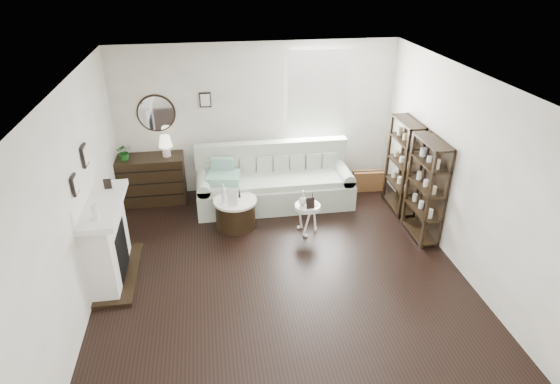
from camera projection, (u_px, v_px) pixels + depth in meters
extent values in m
plane|color=black|center=(282.00, 272.00, 6.59)|extent=(5.50, 5.50, 0.00)
plane|color=white|center=(282.00, 82.00, 5.35)|extent=(5.50, 5.50, 0.00)
plane|color=beige|center=(257.00, 119.00, 8.38)|extent=(5.00, 0.00, 5.00)
plane|color=beige|center=(339.00, 348.00, 3.56)|extent=(5.00, 0.00, 5.00)
plane|color=beige|center=(77.00, 202.00, 5.63)|extent=(0.00, 5.50, 5.50)
plane|color=beige|center=(464.00, 174.00, 6.32)|extent=(0.00, 5.50, 5.50)
cube|color=white|center=(318.00, 103.00, 8.40)|extent=(1.00, 0.02, 1.80)
cube|color=silver|center=(319.00, 104.00, 8.35)|extent=(1.15, 0.02, 1.90)
cylinder|color=silver|center=(156.00, 113.00, 8.02)|extent=(0.60, 0.03, 0.60)
cube|color=black|center=(205.00, 100.00, 8.05)|extent=(0.20, 0.03, 0.26)
cube|color=white|center=(107.00, 242.00, 6.28)|extent=(0.34, 1.20, 1.10)
cube|color=black|center=(111.00, 251.00, 6.36)|extent=(0.30, 0.65, 0.70)
cube|color=white|center=(104.00, 205.00, 6.03)|extent=(0.44, 1.35, 0.08)
cube|color=black|center=(120.00, 273.00, 6.53)|extent=(0.50, 1.40, 0.05)
cylinder|color=white|center=(95.00, 212.00, 5.56)|extent=(0.08, 0.08, 0.22)
cube|color=black|center=(108.00, 184.00, 6.33)|extent=(0.10, 0.03, 0.14)
cube|color=black|center=(75.00, 185.00, 5.47)|extent=(0.03, 0.18, 0.24)
cube|color=black|center=(85.00, 156.00, 6.00)|extent=(0.03, 0.22, 0.28)
cube|color=black|center=(403.00, 166.00, 7.91)|extent=(0.30, 0.80, 1.60)
cylinder|color=beige|center=(406.00, 187.00, 7.81)|extent=(0.08, 0.08, 0.11)
cylinder|color=beige|center=(400.00, 181.00, 8.03)|extent=(0.08, 0.08, 0.11)
cylinder|color=beige|center=(394.00, 175.00, 8.25)|extent=(0.08, 0.08, 0.11)
cylinder|color=beige|center=(409.00, 165.00, 7.63)|extent=(0.08, 0.08, 0.11)
cylinder|color=beige|center=(403.00, 159.00, 7.85)|extent=(0.08, 0.08, 0.11)
cylinder|color=beige|center=(397.00, 154.00, 8.07)|extent=(0.08, 0.08, 0.11)
cylinder|color=beige|center=(412.00, 142.00, 7.45)|extent=(0.08, 0.08, 0.11)
cylinder|color=beige|center=(406.00, 137.00, 7.67)|extent=(0.08, 0.08, 0.11)
cylinder|color=beige|center=(400.00, 132.00, 7.89)|extent=(0.08, 0.08, 0.11)
cube|color=black|center=(426.00, 190.00, 7.12)|extent=(0.30, 0.80, 1.60)
cylinder|color=beige|center=(429.00, 214.00, 7.03)|extent=(0.08, 0.08, 0.11)
cylinder|color=beige|center=(422.00, 206.00, 7.24)|extent=(0.08, 0.08, 0.11)
cylinder|color=beige|center=(415.00, 198.00, 7.46)|extent=(0.08, 0.08, 0.11)
cylinder|color=beige|center=(433.00, 190.00, 6.84)|extent=(0.08, 0.08, 0.11)
cylinder|color=beige|center=(426.00, 183.00, 7.06)|extent=(0.08, 0.08, 0.11)
cylinder|color=beige|center=(419.00, 176.00, 7.28)|extent=(0.08, 0.08, 0.11)
cylinder|color=beige|center=(437.00, 165.00, 6.66)|extent=(0.08, 0.08, 0.11)
cylinder|color=beige|center=(430.00, 158.00, 6.88)|extent=(0.08, 0.08, 0.11)
cylinder|color=beige|center=(422.00, 152.00, 7.10)|extent=(0.08, 0.08, 0.11)
cube|color=#A2AB98|center=(275.00, 193.00, 8.28)|extent=(2.70, 0.94, 0.44)
cube|color=#A2AB98|center=(275.00, 180.00, 8.12)|extent=(2.34, 0.75, 0.10)
cube|color=#A2AB98|center=(272.00, 163.00, 8.40)|extent=(2.70, 0.21, 0.83)
cube|color=#A2AB98|center=(205.00, 196.00, 8.08)|extent=(0.23, 0.88, 0.54)
cube|color=#A2AB98|center=(342.00, 186.00, 8.42)|extent=(0.23, 0.88, 0.54)
cube|color=#23835F|center=(224.00, 178.00, 7.93)|extent=(0.62, 0.54, 0.14)
cube|color=brown|center=(368.00, 181.00, 8.79)|extent=(0.58, 0.22, 0.38)
cube|color=black|center=(148.00, 180.00, 8.29)|extent=(1.28, 0.53, 0.85)
cube|color=black|center=(148.00, 196.00, 8.13)|extent=(1.23, 0.01, 0.02)
cube|color=black|center=(146.00, 184.00, 8.03)|extent=(1.23, 0.01, 0.02)
cube|color=black|center=(145.00, 172.00, 7.92)|extent=(1.23, 0.01, 0.01)
imported|color=#175018|center=(124.00, 152.00, 7.93)|extent=(0.30, 0.28, 0.29)
cylinder|color=black|center=(236.00, 214.00, 7.61)|extent=(0.64, 0.64, 0.45)
cylinder|color=white|center=(235.00, 201.00, 7.50)|extent=(0.70, 0.70, 0.04)
cylinder|color=white|center=(308.00, 206.00, 7.33)|extent=(0.40, 0.40, 0.03)
cylinder|color=white|center=(308.00, 208.00, 7.34)|extent=(0.41, 0.41, 0.02)
cylinder|color=white|center=(307.00, 219.00, 7.44)|extent=(0.03, 0.03, 0.46)
cylinder|color=silver|center=(224.00, 193.00, 7.32)|extent=(0.08, 0.08, 0.33)
cube|color=silver|center=(232.00, 199.00, 7.28)|extent=(0.16, 0.06, 0.21)
cube|color=black|center=(310.00, 203.00, 7.19)|extent=(0.14, 0.06, 0.17)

